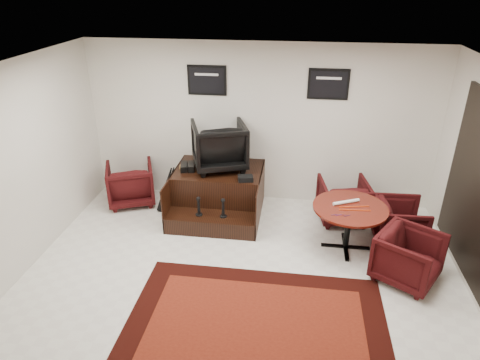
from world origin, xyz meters
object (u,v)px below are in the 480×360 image
(table_chair_window, at_px, (400,220))
(table_chair_corner, at_px, (409,255))
(shine_chair, at_px, (219,143))
(armchair_side, at_px, (130,182))
(table_chair_back, at_px, (343,198))
(meeting_table, at_px, (350,212))
(shine_podium, at_px, (219,192))

(table_chair_window, height_order, table_chair_corner, table_chair_corner)
(shine_chair, distance_m, armchair_side, 1.81)
(table_chair_back, xyz_separation_m, table_chair_corner, (0.74, -1.49, -0.00))
(meeting_table, xyz_separation_m, table_chair_window, (0.81, 0.30, -0.25))
(shine_podium, bearing_deg, table_chair_corner, -27.73)
(shine_chair, distance_m, table_chair_back, 2.26)
(table_chair_window, bearing_deg, table_chair_back, 53.66)
(shine_chair, height_order, table_chair_window, shine_chair)
(shine_chair, xyz_separation_m, table_chair_window, (2.92, -0.70, -0.84))
(meeting_table, distance_m, table_chair_window, 0.90)
(armchair_side, bearing_deg, table_chair_window, 150.11)
(shine_podium, height_order, table_chair_window, shine_podium)
(shine_podium, xyz_separation_m, armchair_side, (-1.62, 0.09, 0.05))
(table_chair_corner, bearing_deg, meeting_table, 81.22)
(armchair_side, bearing_deg, table_chair_back, 156.71)
(table_chair_back, distance_m, table_chair_corner, 1.67)
(table_chair_window, bearing_deg, armchair_side, 79.57)
(meeting_table, xyz_separation_m, table_chair_back, (-0.01, 0.85, -0.23))
(table_chair_window, bearing_deg, shine_podium, 76.94)
(table_chair_back, bearing_deg, table_chair_window, 137.02)
(table_chair_back, bearing_deg, table_chair_corner, 107.49)
(table_chair_window, xyz_separation_m, table_chair_corner, (-0.07, -0.95, 0.02))
(armchair_side, height_order, table_chair_window, armchair_side)
(armchair_side, bearing_deg, table_chair_corner, 138.60)
(armchair_side, distance_m, meeting_table, 3.85)
(meeting_table, height_order, table_chair_back, table_chair_back)
(shine_chair, xyz_separation_m, meeting_table, (2.11, -1.00, -0.58))
(shine_chair, distance_m, meeting_table, 2.41)
(shine_chair, bearing_deg, meeting_table, 135.30)
(table_chair_window, bearing_deg, shine_chair, 74.11)
(shine_podium, bearing_deg, table_chair_window, -10.70)
(meeting_table, bearing_deg, shine_chair, 154.59)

